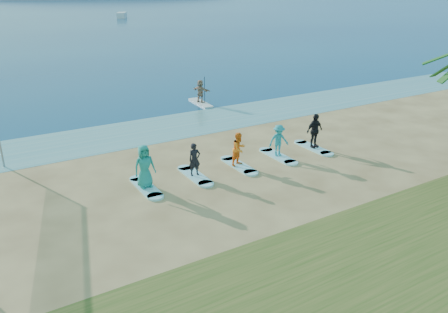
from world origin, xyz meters
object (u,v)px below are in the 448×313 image
student_2 (239,149)px  student_4 (315,131)px  paddleboarder (200,91)px  surfboard_1 (195,176)px  paddleboard (201,103)px  student_3 (279,140)px  surfboard_4 (313,148)px  boat_offshore_b (122,18)px  surfboard_0 (146,187)px  student_0 (144,166)px  student_1 (195,159)px  surfboard_2 (239,165)px  surfboard_3 (278,156)px

student_2 → student_4: 4.80m
paddleboarder → surfboard_1: size_ratio=0.76×
paddleboard → student_3: 11.85m
surfboard_4 → boat_offshore_b: bearing=76.5°
student_3 → student_2: bearing=-167.7°
student_3 → paddleboard: bearing=93.6°
surfboard_0 → student_2: student_2 is taller
student_0 → student_4: (9.60, 0.00, -0.02)m
student_4 → boat_offshore_b: bearing=72.8°
student_1 → student_2: student_2 is taller
student_1 → student_3: size_ratio=0.93×
surfboard_2 → student_2: 0.86m
paddleboarder → surfboard_1: paddleboarder is taller
student_4 → surfboard_3: bearing=176.3°
surfboard_0 → surfboard_1: 2.40m
boat_offshore_b → surfboard_0: 111.53m
paddleboard → surfboard_0: 14.74m
boat_offshore_b → surfboard_3: 109.49m
paddleboard → surfboard_3: 11.82m
student_2 → surfboard_4: 4.88m
student_2 → surfboard_3: 2.55m
student_0 → surfboard_3: size_ratio=0.86×
student_3 → student_0: bearing=-167.7°
student_3 → student_4: bearing=12.3°
boat_offshore_b → student_4: student_4 is taller
student_2 → boat_offshore_b: bearing=56.5°
boat_offshore_b → student_2: size_ratio=3.82×
surfboard_2 → surfboard_3: bearing=0.0°
boat_offshore_b → student_4: 108.91m
paddleboard → surfboard_1: 13.41m
paddleboard → student_2: bearing=-105.8°
surfboard_0 → student_1: (2.40, 0.00, 0.81)m
surfboard_1 → surfboard_2: (2.40, 0.00, 0.00)m
student_0 → surfboard_4: bearing=-1.3°
student_3 → surfboard_4: bearing=12.3°
surfboard_2 → student_3: bearing=0.0°
paddleboard → surfboard_2: bearing=-105.8°
student_1 → paddleboarder: bearing=66.0°
student_1 → surfboard_2: student_1 is taller
boat_offshore_b → paddleboarder: bearing=-81.0°
surfboard_3 → student_3: 0.86m
paddleboard → surfboard_4: 11.70m
boat_offshore_b → student_1: size_ratio=4.08×
paddleboarder → surfboard_2: size_ratio=0.76×
paddleboard → student_4: student_4 is taller
surfboard_0 → student_1: size_ratio=1.44×
paddleboard → paddleboarder: 0.89m
boat_offshore_b → student_1: bearing=-82.7°
surfboard_1 → paddleboarder: bearing=60.6°
surfboard_3 → student_3: size_ratio=1.35×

